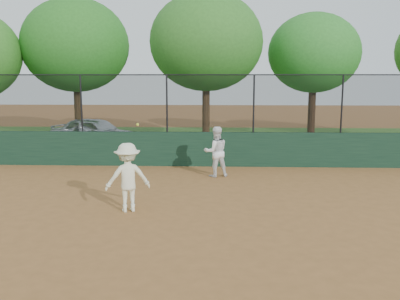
{
  "coord_description": "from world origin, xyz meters",
  "views": [
    {
      "loc": [
        1.26,
        -9.41,
        3.12
      ],
      "look_at": [
        0.8,
        2.2,
        1.2
      ],
      "focal_mm": 40.0,
      "sensor_mm": 36.0,
      "label": 1
    }
  ],
  "objects_px": {
    "player_main": "(128,177)",
    "tree_3": "(314,53)",
    "player_second": "(216,152)",
    "tree_2": "(206,42)",
    "tree_1": "(75,45)",
    "parked_car": "(95,133)"
  },
  "relations": [
    {
      "from": "tree_3",
      "to": "tree_1",
      "type": "bearing_deg",
      "value": -179.06
    },
    {
      "from": "tree_1",
      "to": "player_main",
      "type": "bearing_deg",
      "value": -67.68
    },
    {
      "from": "tree_2",
      "to": "tree_3",
      "type": "bearing_deg",
      "value": 13.1
    },
    {
      "from": "player_second",
      "to": "tree_1",
      "type": "bearing_deg",
      "value": -65.24
    },
    {
      "from": "player_main",
      "to": "tree_3",
      "type": "distance_m",
      "value": 14.07
    },
    {
      "from": "parked_car",
      "to": "player_main",
      "type": "distance_m",
      "value": 9.77
    },
    {
      "from": "player_main",
      "to": "tree_2",
      "type": "bearing_deg",
      "value": 81.85
    },
    {
      "from": "tree_3",
      "to": "tree_2",
      "type": "bearing_deg",
      "value": -166.9
    },
    {
      "from": "parked_car",
      "to": "tree_1",
      "type": "xyz_separation_m",
      "value": [
        -1.53,
        2.53,
        3.92
      ]
    },
    {
      "from": "tree_2",
      "to": "tree_3",
      "type": "height_order",
      "value": "tree_2"
    },
    {
      "from": "player_main",
      "to": "tree_2",
      "type": "height_order",
      "value": "tree_2"
    },
    {
      "from": "player_second",
      "to": "tree_2",
      "type": "bearing_deg",
      "value": -101.8
    },
    {
      "from": "player_main",
      "to": "tree_1",
      "type": "height_order",
      "value": "tree_1"
    },
    {
      "from": "tree_1",
      "to": "tree_3",
      "type": "xyz_separation_m",
      "value": [
        11.48,
        0.19,
        -0.38
      ]
    },
    {
      "from": "player_second",
      "to": "player_main",
      "type": "bearing_deg",
      "value": 45.69
    },
    {
      "from": "parked_car",
      "to": "tree_2",
      "type": "relative_size",
      "value": 0.58
    },
    {
      "from": "tree_3",
      "to": "parked_car",
      "type": "bearing_deg",
      "value": -164.72
    },
    {
      "from": "player_second",
      "to": "tree_1",
      "type": "height_order",
      "value": "tree_1"
    },
    {
      "from": "tree_2",
      "to": "player_second",
      "type": "bearing_deg",
      "value": -85.94
    },
    {
      "from": "tree_1",
      "to": "tree_3",
      "type": "bearing_deg",
      "value": 0.94
    },
    {
      "from": "player_second",
      "to": "tree_2",
      "type": "relative_size",
      "value": 0.23
    },
    {
      "from": "tree_1",
      "to": "tree_2",
      "type": "xyz_separation_m",
      "value": [
        6.35,
        -1.01,
        0.07
      ]
    }
  ]
}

